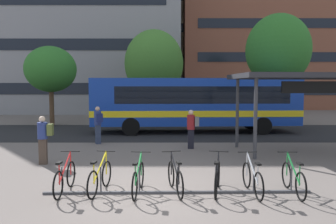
{
  "coord_description": "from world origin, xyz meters",
  "views": [
    {
      "loc": [
        0.46,
        -8.01,
        2.72
      ],
      "look_at": [
        0.52,
        4.99,
        1.69
      ],
      "focal_mm": 34.36,
      "sensor_mm": 36.0,
      "label": 1
    }
  ],
  "objects": [
    {
      "name": "ground",
      "position": [
        0.0,
        0.0,
        0.0
      ],
      "size": [
        200.0,
        200.0,
        0.0
      ],
      "primitive_type": "plane",
      "color": "#6B605B"
    },
    {
      "name": "bus_lane_asphalt",
      "position": [
        0.0,
        11.08,
        0.0
      ],
      "size": [
        80.0,
        7.2,
        0.01
      ],
      "primitive_type": "cube",
      "color": "#232326",
      "rests_on": "ground"
    },
    {
      "name": "city_bus",
      "position": [
        2.0,
        11.08,
        1.78
      ],
      "size": [
        12.12,
        3.07,
        3.2
      ],
      "rotation": [
        0.0,
        0.0,
        3.18
      ],
      "color": "#14389E",
      "rests_on": "ground"
    },
    {
      "name": "bike_rack",
      "position": [
        0.7,
        0.0,
        0.09
      ],
      "size": [
        6.82,
        0.22,
        0.7
      ],
      "rotation": [
        0.0,
        0.0,
        0.02
      ],
      "color": "#47474C",
      "rests_on": "ground"
    },
    {
      "name": "parked_bicycle_red_0",
      "position": [
        -2.18,
        0.04,
        0.38
      ],
      "size": [
        0.52,
        1.72,
        0.99
      ],
      "rotation": [
        0.0,
        0.0,
        1.57
      ],
      "color": "black",
      "rests_on": "ground"
    },
    {
      "name": "parked_bicycle_yellow_1",
      "position": [
        -1.29,
        0.08,
        0.38
      ],
      "size": [
        0.52,
        1.71,
        0.99
      ],
      "rotation": [
        0.0,
        0.0,
        1.43
      ],
      "color": "black",
      "rests_on": "ground"
    },
    {
      "name": "parked_bicycle_green_2",
      "position": [
        -0.3,
        -0.03,
        0.38
      ],
      "size": [
        0.52,
        1.72,
        0.99
      ],
      "rotation": [
        0.0,
        0.0,
        1.5
      ],
      "color": "black",
      "rests_on": "ground"
    },
    {
      "name": "parked_bicycle_black_3",
      "position": [
        0.64,
        0.05,
        0.38
      ],
      "size": [
        0.54,
        1.7,
        0.99
      ],
      "rotation": [
        0.0,
        0.0,
        1.77
      ],
      "color": "black",
      "rests_on": "ground"
    },
    {
      "name": "parked_bicycle_black_4",
      "position": [
        1.72,
        0.05,
        0.38
      ],
      "size": [
        0.57,
        1.69,
        0.99
      ],
      "rotation": [
        0.0,
        0.0,
        1.36
      ],
      "color": "black",
      "rests_on": "ground"
    },
    {
      "name": "parked_bicycle_silver_5",
      "position": [
        2.59,
        -0.05,
        0.38
      ],
      "size": [
        0.52,
        1.72,
        0.99
      ],
      "rotation": [
        0.0,
        0.0,
        1.61
      ],
      "color": "black",
      "rests_on": "ground"
    },
    {
      "name": "parked_bicycle_green_6",
      "position": [
        3.63,
        -0.04,
        0.38
      ],
      "size": [
        0.52,
        1.72,
        0.99
      ],
      "rotation": [
        0.0,
        0.0,
        1.54
      ],
      "color": "black",
      "rests_on": "ground"
    },
    {
      "name": "transit_shelter",
      "position": [
        6.16,
        5.25,
        3.04
      ],
      "size": [
        6.04,
        3.59,
        3.25
      ],
      "rotation": [
        0.0,
        0.0,
        0.07
      ],
      "color": "#38383D",
      "rests_on": "ground"
    },
    {
      "name": "commuter_navy_pack_0",
      "position": [
        -2.86,
        7.11,
        1.03
      ],
      "size": [
        0.53,
        0.61,
        1.78
      ],
      "rotation": [
        0.0,
        0.0,
        2.11
      ],
      "color": "#2D3851",
      "rests_on": "ground"
    },
    {
      "name": "commuter_grey_pack_1",
      "position": [
        1.49,
        5.96,
        0.98
      ],
      "size": [
        0.52,
        0.34,
        1.71
      ],
      "rotation": [
        0.0,
        0.0,
        3.14
      ],
      "color": "black",
      "rests_on": "ground"
    },
    {
      "name": "commuter_olive_pack_2",
      "position": [
        -3.9,
        3.13,
        0.98
      ],
      "size": [
        0.56,
        0.38,
        1.7
      ],
      "rotation": [
        0.0,
        0.0,
        3.27
      ],
      "color": "#47382D",
      "rests_on": "ground"
    },
    {
      "name": "street_tree_0",
      "position": [
        -7.73,
        14.55,
        3.92
      ],
      "size": [
        3.52,
        3.52,
        5.54
      ],
      "color": "brown",
      "rests_on": "ground"
    },
    {
      "name": "street_tree_1",
      "position": [
        -0.71,
        18.91,
        4.64
      ],
      "size": [
        4.87,
        4.87,
        7.43
      ],
      "color": "brown",
      "rests_on": "ground"
    },
    {
      "name": "street_tree_2",
      "position": [
        8.13,
        14.65,
        5.27
      ],
      "size": [
        4.43,
        4.43,
        7.77
      ],
      "color": "brown",
      "rests_on": "ground"
    },
    {
      "name": "building_left_wing",
      "position": [
        -9.9,
        29.72,
        10.54
      ],
      "size": [
        23.18,
        13.48,
        21.07
      ],
      "color": "gray",
      "rests_on": "ground"
    },
    {
      "name": "building_right_wing",
      "position": [
        14.59,
        35.98,
        9.58
      ],
      "size": [
        24.37,
        13.38,
        19.15
      ],
      "color": "brown",
      "rests_on": "ground"
    },
    {
      "name": "building_centre_block",
      "position": [
        0.75,
        39.14,
        7.81
      ],
      "size": [
        15.59,
        11.7,
        15.63
      ],
      "color": "tan",
      "rests_on": "ground"
    }
  ]
}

